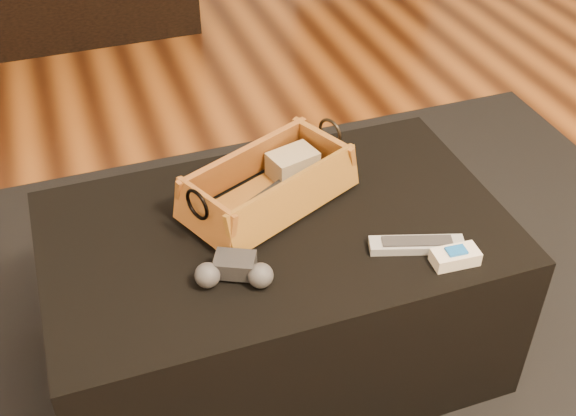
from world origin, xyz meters
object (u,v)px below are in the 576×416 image
object	(u,v)px
ottoman	(277,295)
game_controller	(234,271)
silver_remote	(417,245)
wicker_basket	(268,187)
cream_gadget	(455,257)
tv_remote	(267,201)

from	to	relation	value
ottoman	game_controller	xyz separation A→B (m)	(-0.13, -0.13, 0.24)
ottoman	silver_remote	size ratio (longest dim) A/B	4.98
wicker_basket	game_controller	xyz separation A→B (m)	(-0.14, -0.21, -0.02)
wicker_basket	cream_gadget	world-z (taller)	wicker_basket
wicker_basket	game_controller	bearing A→B (deg)	-123.40
tv_remote	wicker_basket	bearing A→B (deg)	30.87
ottoman	cream_gadget	xyz separation A→B (m)	(0.31, -0.23, 0.23)
tv_remote	game_controller	xyz separation A→B (m)	(-0.13, -0.19, 0.00)
tv_remote	cream_gadget	distance (m)	0.42
cream_gadget	wicker_basket	bearing A→B (deg)	133.58
silver_remote	cream_gadget	bearing A→B (deg)	-50.33
wicker_basket	cream_gadget	distance (m)	0.43
ottoman	tv_remote	bearing A→B (deg)	91.66
wicker_basket	silver_remote	xyz separation A→B (m)	(0.24, -0.25, -0.04)
game_controller	silver_remote	world-z (taller)	game_controller
wicker_basket	cream_gadget	bearing A→B (deg)	-46.42
ottoman	cream_gadget	world-z (taller)	cream_gadget
silver_remote	tv_remote	bearing A→B (deg)	138.48
wicker_basket	game_controller	distance (m)	0.26
ottoman	tv_remote	xyz separation A→B (m)	(-0.00, 0.06, 0.23)
ottoman	wicker_basket	world-z (taller)	wicker_basket
tv_remote	game_controller	size ratio (longest dim) A/B	1.26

